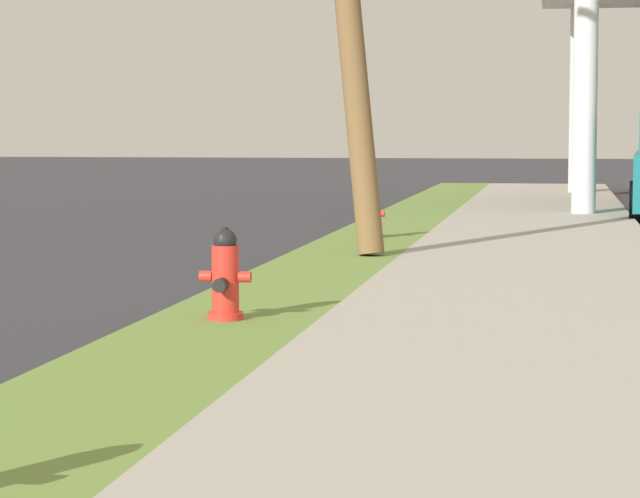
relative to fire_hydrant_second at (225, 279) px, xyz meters
name	(u,v)px	position (x,y,z in m)	size (l,w,h in m)	color
fire_hydrant_second	(225,279)	(0.00, 0.00, 0.00)	(0.42, 0.38, 0.74)	red
fire_hydrant_third	(370,215)	(0.03, 8.59, 0.00)	(0.42, 0.37, 0.74)	red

